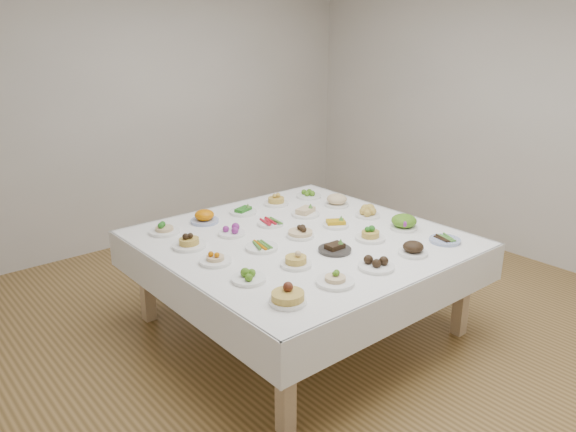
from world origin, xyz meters
TOP-DOWN VIEW (x-y plane):
  - room_envelope at (0.00, 0.00)m, footprint 5.02×5.02m
  - display_table at (-0.20, -0.05)m, footprint 2.11×2.11m
  - dish_0 at (-0.94, -0.79)m, footprint 0.21×0.21m
  - dish_1 at (-0.56, -0.78)m, footprint 0.24×0.24m
  - dish_2 at (-0.19, -0.79)m, footprint 0.23×0.23m
  - dish_3 at (0.18, -0.80)m, footprint 0.20×0.20m
  - dish_4 at (0.55, -0.80)m, footprint 0.22×0.22m
  - dish_5 at (-0.94, -0.41)m, footprint 0.21×0.21m
  - dish_6 at (-0.57, -0.43)m, footprint 0.21×0.21m
  - dish_7 at (-0.20, -0.41)m, footprint 0.23×0.23m
  - dish_8 at (0.17, -0.42)m, footprint 0.22×0.22m
  - dish_9 at (0.54, -0.43)m, footprint 0.21×0.21m
  - dish_10 at (-0.95, -0.04)m, footprint 0.21×0.21m
  - dish_11 at (-0.56, -0.04)m, footprint 0.24×0.23m
  - dish_12 at (-0.19, -0.04)m, footprint 0.21×0.21m
  - dish_13 at (0.17, -0.04)m, footprint 0.20×0.20m
  - dish_14 at (0.55, -0.04)m, footprint 0.20×0.20m
  - dish_15 at (-0.94, 0.31)m, footprint 0.24×0.24m
  - dish_16 at (-0.56, 0.33)m, footprint 0.20×0.20m
  - dish_17 at (-0.20, 0.31)m, footprint 0.21×0.20m
  - dish_18 at (0.17, 0.31)m, footprint 0.23×0.23m
  - dish_19 at (0.55, 0.33)m, footprint 0.21×0.21m
  - dish_20 at (-0.93, 0.69)m, footprint 0.23×0.23m
  - dish_21 at (-0.57, 0.70)m, footprint 0.22×0.22m
  - dish_22 at (-0.20, 0.69)m, footprint 0.22×0.22m
  - dish_23 at (0.17, 0.70)m, footprint 0.21×0.21m
  - dish_24 at (0.54, 0.68)m, footprint 0.23×0.23m

SIDE VIEW (x-z plane):
  - display_table at x=-0.20m, z-range 0.31..1.06m
  - dish_4 at x=0.55m, z-range 0.74..0.79m
  - dish_17 at x=-0.20m, z-range 0.75..0.80m
  - dish_11 at x=-0.56m, z-range 0.75..0.80m
  - dish_13 at x=0.17m, z-range 0.74..0.83m
  - dish_22 at x=-0.20m, z-range 0.74..0.83m
  - dish_7 at x=-0.20m, z-range 0.74..0.83m
  - dish_5 at x=-0.94m, z-range 0.74..0.83m
  - dish_18 at x=0.17m, z-range 0.74..0.84m
  - dish_16 at x=-0.56m, z-range 0.74..0.84m
  - dish_24 at x=0.54m, z-range 0.74..0.84m
  - dish_10 at x=-0.95m, z-range 0.74..0.85m
  - dish_14 at x=0.55m, z-range 0.75..0.84m
  - dish_3 at x=0.18m, z-range 0.74..0.85m
  - dish_2 at x=-0.19m, z-range 0.74..0.85m
  - dish_21 at x=-0.57m, z-range 0.74..0.86m
  - dish_1 at x=-0.56m, z-range 0.74..0.86m
  - dish_23 at x=0.17m, z-range 0.74..0.86m
  - dish_19 at x=0.55m, z-range 0.75..0.86m
  - dish_6 at x=-0.57m, z-range 0.74..0.86m
  - dish_12 at x=-0.19m, z-range 0.75..0.86m
  - dish_20 at x=-0.93m, z-range 0.75..0.87m
  - dish_8 at x=0.17m, z-range 0.74..0.87m
  - dish_15 at x=-0.94m, z-range 0.74..0.88m
  - dish_0 at x=-0.94m, z-range 0.75..0.89m
  - dish_9 at x=0.54m, z-range 0.75..0.89m
  - room_envelope at x=0.00m, z-range 0.43..3.24m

